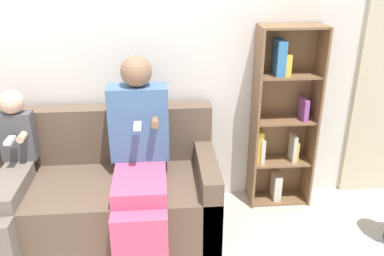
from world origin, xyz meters
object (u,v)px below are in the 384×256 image
object	(u,v)px
child_seated	(9,179)
bookshelf	(282,119)
adult_seated	(139,152)
couch	(92,195)

from	to	relation	value
child_seated	bookshelf	bearing A→B (deg)	12.90
adult_seated	bookshelf	size ratio (longest dim) A/B	0.89
couch	child_seated	bearing A→B (deg)	-163.30
couch	adult_seated	bearing A→B (deg)	-13.85
couch	bookshelf	size ratio (longest dim) A/B	1.25
adult_seated	child_seated	world-z (taller)	adult_seated
adult_seated	child_seated	size ratio (longest dim) A/B	1.21
adult_seated	bookshelf	bearing A→B (deg)	19.60
couch	bookshelf	xyz separation A→B (m)	(1.50, 0.31, 0.44)
couch	child_seated	distance (m)	0.59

